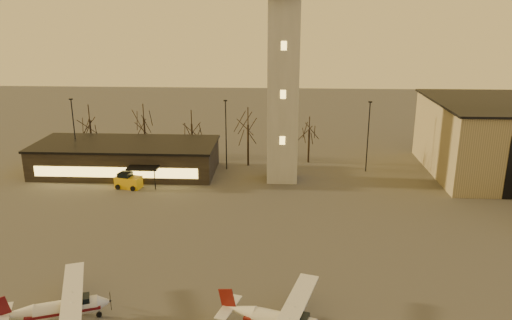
# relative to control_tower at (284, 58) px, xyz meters

# --- Properties ---
(ground) EXTENTS (220.00, 220.00, 0.00)m
(ground) POSITION_rel_control_tower_xyz_m (0.00, -30.00, -16.33)
(ground) COLOR #484643
(ground) RESTS_ON ground
(control_tower) EXTENTS (6.80, 6.80, 32.60)m
(control_tower) POSITION_rel_control_tower_xyz_m (0.00, 0.00, 0.00)
(control_tower) COLOR #9C9994
(control_tower) RESTS_ON ground
(terminal) EXTENTS (25.40, 12.20, 4.30)m
(terminal) POSITION_rel_control_tower_xyz_m (-21.99, 1.98, -14.17)
(terminal) COLOR black
(terminal) RESTS_ON ground
(light_poles) EXTENTS (58.50, 12.25, 10.14)m
(light_poles) POSITION_rel_control_tower_xyz_m (0.50, 1.00, -10.92)
(light_poles) COLOR black
(light_poles) RESTS_ON ground
(tree_row) EXTENTS (37.20, 9.20, 8.80)m
(tree_row) POSITION_rel_control_tower_xyz_m (-13.70, 9.16, -10.39)
(tree_row) COLOR black
(tree_row) RESTS_ON ground
(cessna_rear) EXTENTS (8.66, 10.57, 2.97)m
(cessna_rear) POSITION_rel_control_tower_xyz_m (-15.75, -33.20, -15.31)
(cessna_rear) COLOR beige
(cessna_rear) RESTS_ON ground
(service_cart) EXTENTS (3.54, 2.64, 2.05)m
(service_cart) POSITION_rel_control_tower_xyz_m (-19.93, -4.43, -15.54)
(service_cart) COLOR #CF9E0C
(service_cart) RESTS_ON ground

